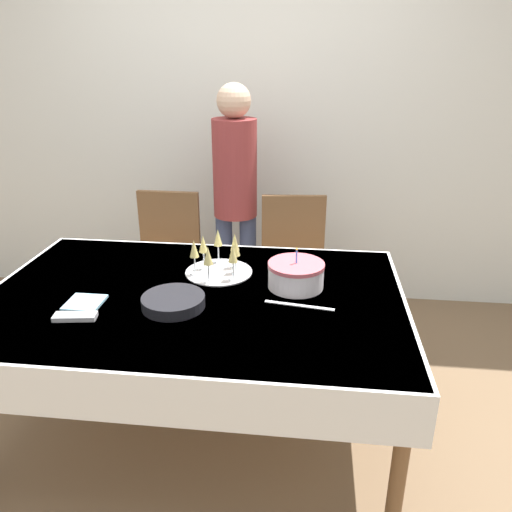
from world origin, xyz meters
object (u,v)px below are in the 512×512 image
object	(u,v)px
dining_chair_far_right	(293,266)
plate_stack_main	(173,302)
dining_chair_far_left	(167,261)
person_standing	(235,187)
birthday_cake	(296,275)
champagne_tray	(218,256)

from	to	relation	value
dining_chair_far_right	plate_stack_main	bearing A→B (deg)	-113.47
dining_chair_far_left	person_standing	world-z (taller)	person_standing
birthday_cake	person_standing	xyz separation A→B (m)	(-0.44, 1.01, 0.13)
dining_chair_far_left	plate_stack_main	distance (m)	1.15
dining_chair_far_left	champagne_tray	xyz separation A→B (m)	(0.48, -0.70, 0.34)
dining_chair_far_right	person_standing	size ratio (longest dim) A/B	0.59
plate_stack_main	dining_chair_far_right	bearing A→B (deg)	66.53
dining_chair_far_left	champagne_tray	distance (m)	0.91
birthday_cake	plate_stack_main	xyz separation A→B (m)	(-0.50, -0.25, -0.04)
champagne_tray	person_standing	size ratio (longest dim) A/B	0.20
birthday_cake	plate_stack_main	size ratio (longest dim) A/B	0.96
dining_chair_far_left	champagne_tray	bearing A→B (deg)	-55.42
dining_chair_far_left	birthday_cake	size ratio (longest dim) A/B	3.68
dining_chair_far_right	plate_stack_main	distance (m)	1.19
champagne_tray	person_standing	bearing A→B (deg)	93.61
birthday_cake	person_standing	size ratio (longest dim) A/B	0.16
birthday_cake	champagne_tray	xyz separation A→B (m)	(-0.38, 0.11, 0.03)
dining_chair_far_left	dining_chair_far_right	bearing A→B (deg)	-0.02
person_standing	dining_chair_far_left	bearing A→B (deg)	-154.15
dining_chair_far_right	champagne_tray	bearing A→B (deg)	-115.77
plate_stack_main	person_standing	world-z (taller)	person_standing
dining_chair_far_left	person_standing	bearing A→B (deg)	25.85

